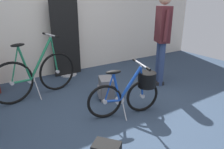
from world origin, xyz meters
The scene contains 7 objects.
ground_plane centered at (0.00, 0.00, 0.00)m, with size 8.12×8.12×0.00m, color #2D3D51.
back_wall centered at (0.00, 2.38, 1.60)m, with size 8.12×0.10×3.20m, color silver.
floor_banner_stand centered at (0.01, 2.10, 0.74)m, with size 0.60×0.36×1.66m.
folding_bike_foreground centered at (0.18, 0.02, 0.37)m, with size 1.06×0.52×0.77m.
display_bike_left centered at (-0.84, 1.37, 0.39)m, with size 1.50×0.53×1.05m.
visitor_near_wall centered at (1.35, 0.64, 1.01)m, with size 0.36×0.49×1.74m.
handbag_on_floor centered at (0.12, 0.65, 0.18)m, with size 0.33×0.38×0.37m.
Camera 1 is at (-1.54, -2.11, 1.60)m, focal length 33.17 mm.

